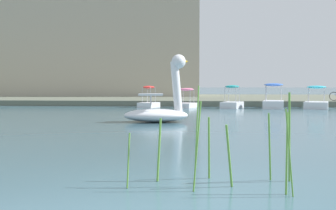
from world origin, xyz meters
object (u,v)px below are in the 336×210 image
Objects in this scene: swan_boat at (160,108)px; pedal_boat_teal at (232,102)px; pedal_boat_pink at (187,102)px; pedal_boat_red at (149,101)px; pedal_boat_cyan at (316,102)px; pedal_boat_blue at (274,101)px.

swan_boat reaches higher than pedal_boat_teal.
pedal_boat_pink is 2.63m from pedal_boat_red.
pedal_boat_cyan is at bearing -2.13° from pedal_boat_red.
swan_boat is at bearing -93.05° from pedal_boat_pink.
pedal_boat_blue reaches higher than pedal_boat_pink.
pedal_boat_blue is at bearing -3.90° from pedal_boat_pink.
pedal_boat_red is (-2.63, 0.06, 0.02)m from pedal_boat_pink.
swan_boat is at bearing -80.15° from pedal_boat_red.
pedal_boat_red is (-2.02, 11.62, -0.17)m from swan_boat.
pedal_boat_blue is 5.84m from pedal_boat_pink.
swan_boat is 14.51m from pedal_boat_cyan.
pedal_boat_blue is at bearing -179.25° from pedal_boat_cyan.
pedal_boat_teal is 1.10× the size of pedal_boat_pink.
pedal_boat_blue is (-2.79, -0.04, 0.09)m from pedal_boat_cyan.
pedal_boat_pink is (-3.08, 0.39, -0.02)m from pedal_boat_teal.
pedal_boat_teal is (3.70, 11.16, -0.17)m from swan_boat.
pedal_boat_red is at bearing 99.85° from swan_boat.
pedal_boat_teal is at bearing -179.65° from pedal_boat_cyan.
pedal_boat_cyan is at bearing 0.35° from pedal_boat_teal.
pedal_boat_blue reaches higher than pedal_boat_cyan.
pedal_boat_pink is at bearing 176.10° from pedal_boat_blue.
swan_boat is 1.26× the size of pedal_boat_teal.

